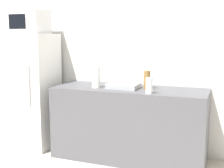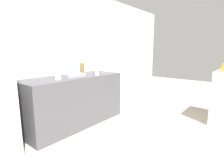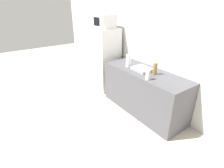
{
  "view_description": "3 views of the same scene",
  "coord_description": "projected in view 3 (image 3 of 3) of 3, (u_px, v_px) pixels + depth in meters",
  "views": [
    {
      "loc": [
        1.35,
        -0.63,
        1.58
      ],
      "look_at": [
        0.28,
        2.18,
        1.1
      ],
      "focal_mm": 50.0,
      "sensor_mm": 36.0,
      "label": 1
    },
    {
      "loc": [
        -1.81,
        0.5,
        1.37
      ],
      "look_at": [
        0.25,
        2.19,
        0.86
      ],
      "focal_mm": 28.0,
      "sensor_mm": 36.0,
      "label": 2
    },
    {
      "loc": [
        2.47,
        0.6,
        2.19
      ],
      "look_at": [
        0.38,
        2.08,
        0.97
      ],
      "focal_mm": 28.0,
      "sensor_mm": 36.0,
      "label": 3
    }
  ],
  "objects": [
    {
      "name": "refrigerator",
      "position": [
        105.0,
        59.0,
        4.61
      ],
      "size": [
        0.65,
        0.61,
        1.59
      ],
      "color": "white",
      "rests_on": "ground_plane"
    },
    {
      "name": "bottle_tall",
      "position": [
        155.0,
        69.0,
        3.3
      ],
      "size": [
        0.08,
        0.08,
        0.23
      ],
      "primitive_type": "cylinder",
      "color": "olive",
      "rests_on": "counter"
    },
    {
      "name": "counter",
      "position": [
        144.0,
        91.0,
        3.7
      ],
      "size": [
        1.92,
        0.68,
        0.92
      ],
      "primitive_type": "cube",
      "color": "#4C4C51",
      "rests_on": "ground_plane"
    },
    {
      "name": "wall_back",
      "position": [
        153.0,
        48.0,
        3.67
      ],
      "size": [
        8.0,
        0.06,
        2.6
      ],
      "primitive_type": "cube",
      "color": "silver",
      "rests_on": "ground_plane"
    },
    {
      "name": "sink_basin",
      "position": [
        142.0,
        69.0,
        3.52
      ],
      "size": [
        0.38,
        0.31,
        0.06
      ],
      "primitive_type": "cube",
      "color": "#9EA3A8",
      "rests_on": "counter"
    },
    {
      "name": "paper_towel_roll",
      "position": [
        128.0,
        61.0,
        3.69
      ],
      "size": [
        0.1,
        0.1,
        0.27
      ],
      "primitive_type": "cylinder",
      "color": "white",
      "rests_on": "counter"
    },
    {
      "name": "microwave",
      "position": [
        105.0,
        21.0,
        4.19
      ],
      "size": [
        0.47,
        0.39,
        0.32
      ],
      "color": "white",
      "rests_on": "refrigerator"
    },
    {
      "name": "bottle_short",
      "position": [
        148.0,
        75.0,
        3.09
      ],
      "size": [
        0.08,
        0.08,
        0.18
      ],
      "primitive_type": "cylinder",
      "color": "silver",
      "rests_on": "counter"
    }
  ]
}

